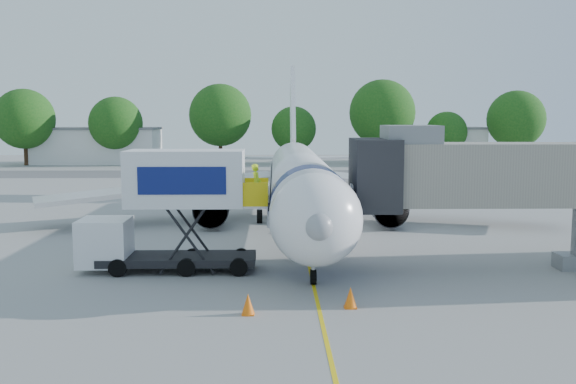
{
  "coord_description": "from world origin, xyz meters",
  "views": [
    {
      "loc": [
        -1.62,
        -35.68,
        7.03
      ],
      "look_at": [
        -0.94,
        -3.59,
        3.2
      ],
      "focal_mm": 40.0,
      "sensor_mm": 36.0,
      "label": 1
    }
  ],
  "objects_px": {
    "jet_bridge": "(487,175)",
    "ground_tug": "(421,344)",
    "aircraft": "(300,181)",
    "catering_hiloader": "(171,211)"
  },
  "relations": [
    {
      "from": "jet_bridge",
      "to": "ground_tug",
      "type": "distance_m",
      "value": 13.44
    },
    {
      "from": "aircraft",
      "to": "catering_hiloader",
      "type": "height_order",
      "value": "aircraft"
    },
    {
      "from": "jet_bridge",
      "to": "catering_hiloader",
      "type": "height_order",
      "value": "jet_bridge"
    },
    {
      "from": "aircraft",
      "to": "catering_hiloader",
      "type": "distance_m",
      "value": 12.77
    },
    {
      "from": "aircraft",
      "to": "jet_bridge",
      "type": "xyz_separation_m",
      "value": [
        7.99,
        -11.12,
        1.39
      ]
    },
    {
      "from": "aircraft",
      "to": "catering_hiloader",
      "type": "bearing_deg",
      "value": -119.4
    },
    {
      "from": "aircraft",
      "to": "ground_tug",
      "type": "xyz_separation_m",
      "value": [
        2.41,
        -22.81,
        -2.2
      ]
    },
    {
      "from": "jet_bridge",
      "to": "catering_hiloader",
      "type": "xyz_separation_m",
      "value": [
        -14.26,
        -0.0,
        -1.58
      ]
    },
    {
      "from": "catering_hiloader",
      "to": "jet_bridge",
      "type": "bearing_deg",
      "value": 0.01
    },
    {
      "from": "jet_bridge",
      "to": "ground_tug",
      "type": "relative_size",
      "value": 3.48
    }
  ]
}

